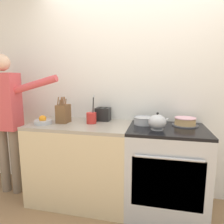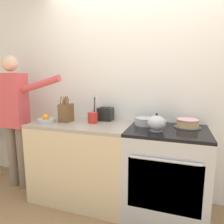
# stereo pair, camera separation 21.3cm
# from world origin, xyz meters

# --- Properties ---
(wall_back) EXTENTS (8.00, 0.04, 2.60)m
(wall_back) POSITION_xyz_m (0.00, 0.67, 1.30)
(wall_back) COLOR silver
(wall_back) RESTS_ON ground_plane
(counter_cabinet) EXTENTS (1.13, 0.65, 0.92)m
(counter_cabinet) POSITION_xyz_m (-0.68, 0.33, 0.46)
(counter_cabinet) COLOR beige
(counter_cabinet) RESTS_ON ground_plane
(stove_range) EXTENTS (0.79, 0.69, 0.92)m
(stove_range) POSITION_xyz_m (0.28, 0.32, 0.46)
(stove_range) COLOR #B7BABF
(stove_range) RESTS_ON ground_plane
(layer_cake) EXTENTS (0.27, 0.27, 0.09)m
(layer_cake) POSITION_xyz_m (0.47, 0.47, 0.96)
(layer_cake) COLOR #4C4C51
(layer_cake) RESTS_ON stove_range
(tea_kettle) EXTENTS (0.22, 0.18, 0.18)m
(tea_kettle) POSITION_xyz_m (0.18, 0.24, 1.00)
(tea_kettle) COLOR #B7BABF
(tea_kettle) RESTS_ON stove_range
(mixing_bowl) EXTENTS (0.23, 0.23, 0.08)m
(mixing_bowl) POSITION_xyz_m (0.03, 0.44, 0.96)
(mixing_bowl) COLOR #B7BABF
(mixing_bowl) RESTS_ON stove_range
(knife_block) EXTENTS (0.12, 0.16, 0.30)m
(knife_block) POSITION_xyz_m (-0.88, 0.33, 1.03)
(knife_block) COLOR brown
(knife_block) RESTS_ON counter_cabinet
(utensil_crock) EXTENTS (0.11, 0.11, 0.33)m
(utensil_crock) POSITION_xyz_m (-0.55, 0.36, 0.99)
(utensil_crock) COLOR red
(utensil_crock) RESTS_ON counter_cabinet
(fruit_bowl) EXTENTS (0.20, 0.20, 0.10)m
(fruit_bowl) POSITION_xyz_m (-1.07, 0.20, 0.96)
(fruit_bowl) COLOR #B7BABF
(fruit_bowl) RESTS_ON counter_cabinet
(toaster) EXTENTS (0.19, 0.16, 0.16)m
(toaster) POSITION_xyz_m (-0.46, 0.54, 1.00)
(toaster) COLOR black
(toaster) RESTS_ON counter_cabinet
(person_baker) EXTENTS (0.95, 0.20, 1.71)m
(person_baker) POSITION_xyz_m (-1.60, 0.27, 1.02)
(person_baker) COLOR #7A6B5B
(person_baker) RESTS_ON ground_plane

